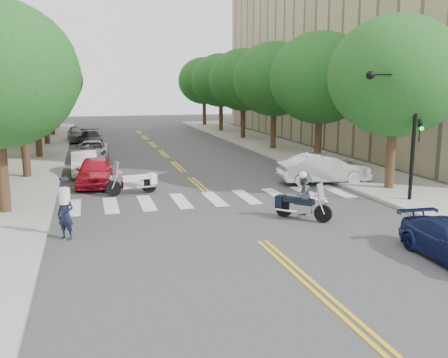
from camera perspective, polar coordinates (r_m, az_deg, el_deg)
name	(u,v)px	position (r m, az deg, el deg)	size (l,w,h in m)	color
ground	(262,241)	(16.92, 4.36, -7.11)	(140.00, 140.00, 0.00)	#38383A
sidewalk_left	(29,158)	(37.70, -21.37, 2.27)	(5.00, 60.00, 0.15)	#9E9991
sidewalk_right	(281,149)	(40.37, 6.54, 3.47)	(5.00, 60.00, 0.15)	#9E9991
building_right	(434,20)	(52.13, 22.87, 16.40)	(26.00, 44.00, 22.00)	tan
tree_l_1	(20,77)	(29.32, -22.29, 10.73)	(6.40, 6.40, 8.45)	#382316
tree_l_2	(34,79)	(37.28, -20.87, 10.68)	(6.40, 6.40, 8.45)	#382316
tree_l_3	(43,79)	(45.25, -19.95, 10.64)	(6.40, 6.40, 8.45)	#382316
tree_l_4	(50,80)	(53.23, -19.31, 10.62)	(6.40, 6.40, 8.45)	#382316
tree_l_5	(54,81)	(61.22, -18.84, 10.60)	(6.40, 6.40, 8.45)	#382316
tree_r_0	(396,76)	(25.51, 19.03, 11.05)	(6.40, 6.40, 8.45)	#382316
tree_r_1	(320,78)	(32.45, 10.94, 11.26)	(6.40, 6.40, 8.45)	#382316
tree_r_2	(274,79)	(39.79, 5.76, 11.29)	(6.40, 6.40, 8.45)	#382316
tree_r_3	(243,80)	(47.34, 2.21, 11.25)	(6.40, 6.40, 8.45)	#382316
tree_r_4	(221,80)	(55.02, -0.36, 11.20)	(6.40, 6.40, 8.45)	#382316
tree_r_5	(204,81)	(62.78, -2.29, 11.15)	(6.40, 6.40, 8.45)	#382316
traffic_signal_pole	(405,119)	(22.89, 20.03, 6.47)	(2.82, 0.42, 6.00)	black
motorcycle_police	(301,198)	(19.58, 8.79, -2.16)	(1.76, 1.89, 1.90)	black
motorcycle_parked	(136,182)	(24.22, -10.04, -0.36)	(2.50, 1.01, 1.64)	black
officer_standing	(66,215)	(17.69, -17.65, -3.91)	(0.63, 0.41, 1.71)	#161A31
convertible	(324,169)	(26.86, 11.35, 1.17)	(1.67, 4.80, 1.58)	silver
parked_car_a	(95,171)	(26.67, -14.56, 0.84)	(1.74, 4.32, 1.47)	red
parked_car_b	(84,163)	(29.98, -15.69, 1.73)	(1.42, 4.07, 1.34)	white
parked_car_c	(92,151)	(35.44, -14.83, 3.13)	(2.22, 4.82, 1.34)	#94969B
parked_car_d	(91,138)	(43.83, -14.99, 4.52)	(1.85, 4.54, 1.32)	black
parked_car_e	(78,134)	(47.36, -16.38, 4.98)	(1.72, 4.28, 1.46)	gray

